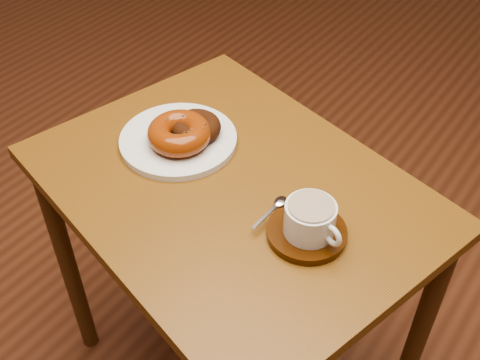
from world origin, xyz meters
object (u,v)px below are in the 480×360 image
Objects in this scene: cafe_table at (232,224)px; saucer at (307,233)px; donut_plate at (178,140)px; coffee_cup at (311,219)px.

saucer is at bearing 5.35° from cafe_table.
coffee_cup is at bearing -10.48° from donut_plate.
coffee_cup is at bearing 5.26° from cafe_table.
saucer is (0.34, -0.06, 0.00)m from donut_plate.
cafe_table is 6.23× the size of saucer.
cafe_table is at bearing -174.00° from coffee_cup.
saucer is at bearing -10.46° from donut_plate.
donut_plate is 0.35m from coffee_cup.
donut_plate is 0.34m from saucer.
cafe_table is 3.63× the size of donut_plate.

